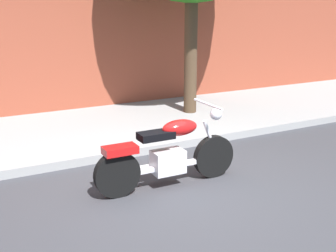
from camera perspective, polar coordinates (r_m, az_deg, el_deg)
ground_plane at (r=5.91m, az=2.89°, el=-8.71°), size 60.00×60.00×0.00m
sidewalk at (r=8.62m, az=-7.93°, el=-0.29°), size 19.35×3.17×0.14m
motorcycle at (r=5.93m, az=-0.04°, el=-3.76°), size 2.11×0.70×1.12m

